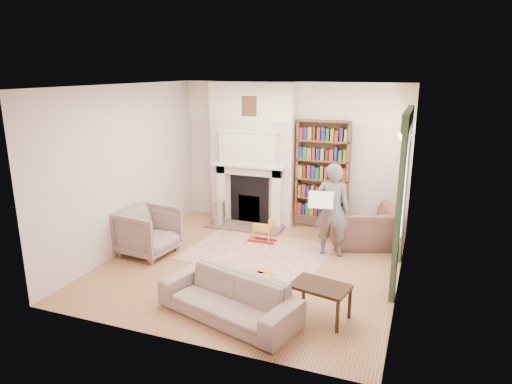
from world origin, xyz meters
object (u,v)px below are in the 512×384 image
at_px(bookcase, 322,170).
at_px(armchair_reading, 363,227).
at_px(armchair_left, 148,232).
at_px(paraffin_heater, 219,214).
at_px(coffee_table, 320,301).
at_px(rocking_horse, 262,230).
at_px(man_reading, 332,210).
at_px(sofa, 229,297).

relative_size(bookcase, armchair_reading, 1.70).
distance_m(armchair_left, paraffin_heater, 1.73).
height_order(armchair_left, coffee_table, armchair_left).
bearing_deg(armchair_reading, rocking_horse, -4.73).
bearing_deg(armchair_reading, man_reading, 33.15).
distance_m(armchair_left, sofa, 2.52).
height_order(armchair_left, paraffin_heater, armchair_left).
relative_size(bookcase, rocking_horse, 3.67).
relative_size(sofa, coffee_table, 2.63).
distance_m(sofa, rocking_horse, 2.61).
xyz_separation_m(bookcase, rocking_horse, (-0.82, -1.11, -0.95)).
xyz_separation_m(sofa, rocking_horse, (-0.48, 2.56, -0.05)).
xyz_separation_m(armchair_left, coffee_table, (3.17, -1.02, -0.17)).
bearing_deg(coffee_table, sofa, -148.69).
height_order(coffee_table, rocking_horse, coffee_table).
distance_m(bookcase, sofa, 3.79).
bearing_deg(paraffin_heater, sofa, -62.81).
bearing_deg(armchair_reading, bookcase, -55.22).
height_order(sofa, coffee_table, sofa).
relative_size(man_reading, paraffin_heater, 2.87).
distance_m(sofa, paraffin_heater, 3.41).
height_order(armchair_left, rocking_horse, armchair_left).
distance_m(paraffin_heater, rocking_horse, 1.18).
xyz_separation_m(bookcase, armchair_left, (-2.43, -2.27, -0.78)).
relative_size(paraffin_heater, rocking_horse, 1.09).
distance_m(bookcase, man_reading, 1.37).
relative_size(armchair_reading, man_reading, 0.69).
bearing_deg(coffee_table, bookcase, 114.63).
distance_m(man_reading, rocking_horse, 1.40).
bearing_deg(rocking_horse, armchair_reading, 14.34).
bearing_deg(coffee_table, paraffin_heater, 146.79).
xyz_separation_m(sofa, coffee_table, (1.08, 0.38, -0.04)).
bearing_deg(armchair_left, armchair_reading, -57.38).
xyz_separation_m(paraffin_heater, rocking_horse, (1.08, -0.47, -0.05)).
relative_size(armchair_reading, rocking_horse, 2.16).
bearing_deg(paraffin_heater, bookcase, 18.57).
relative_size(armchair_left, rocking_horse, 1.71).
height_order(sofa, rocking_horse, sofa).
bearing_deg(sofa, coffee_table, 35.61).
height_order(bookcase, coffee_table, bookcase).
bearing_deg(man_reading, paraffin_heater, -22.09).
xyz_separation_m(sofa, paraffin_heater, (-1.56, 3.03, 0.01)).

